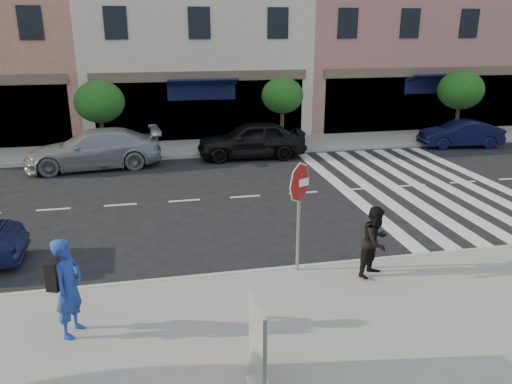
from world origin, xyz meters
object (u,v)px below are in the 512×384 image
object	(u,v)px
car_far_left	(94,149)
car_far_right	(461,134)
photographer	(69,287)
poster_board	(258,346)
stop_sign	(299,193)
car_far_mid	(251,140)
walker	(376,242)

from	to	relation	value
car_far_left	car_far_right	xyz separation A→B (m)	(16.34, 0.34, -0.14)
photographer	poster_board	distance (m)	3.54
stop_sign	car_far_mid	distance (m)	10.89
photographer	walker	distance (m)	6.22
car_far_right	car_far_mid	bearing A→B (deg)	-83.05
photographer	car_far_left	size ratio (longest dim) A/B	0.35
stop_sign	photographer	distance (m)	4.90
car_far_left	walker	bearing A→B (deg)	26.82
car_far_mid	car_far_right	world-z (taller)	car_far_mid
poster_board	car_far_left	xyz separation A→B (m)	(-3.68, 13.93, -0.08)
walker	car_far_mid	size ratio (longest dim) A/B	0.35
walker	poster_board	bearing A→B (deg)	-172.73
car_far_mid	car_far_right	bearing A→B (deg)	91.65
walker	poster_board	size ratio (longest dim) A/B	1.12
walker	car_far_mid	world-z (taller)	walker
photographer	walker	bearing A→B (deg)	-59.73
photographer	walker	world-z (taller)	photographer
photographer	car_far_mid	xyz separation A→B (m)	(5.66, 12.29, -0.28)
car_far_left	car_far_right	size ratio (longest dim) A/B	1.40
stop_sign	car_far_right	distance (m)	15.47
stop_sign	walker	bearing A→B (deg)	-43.10
car_far_mid	car_far_right	distance (m)	9.93
stop_sign	car_far_right	xyz separation A→B (m)	(11.02, 10.77, -1.35)
photographer	car_far_left	distance (m)	11.98
car_far_left	car_far_mid	distance (m)	6.42
car_far_mid	car_far_right	xyz separation A→B (m)	(9.93, 0.00, -0.17)
walker	poster_board	xyz separation A→B (m)	(-3.22, -2.95, -0.11)
stop_sign	car_far_mid	size ratio (longest dim) A/B	0.55
poster_board	car_far_right	world-z (taller)	poster_board
car_far_left	car_far_mid	xyz separation A→B (m)	(6.41, 0.34, 0.02)
car_far_mid	walker	bearing A→B (deg)	4.09
car_far_mid	stop_sign	bearing A→B (deg)	-4.15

